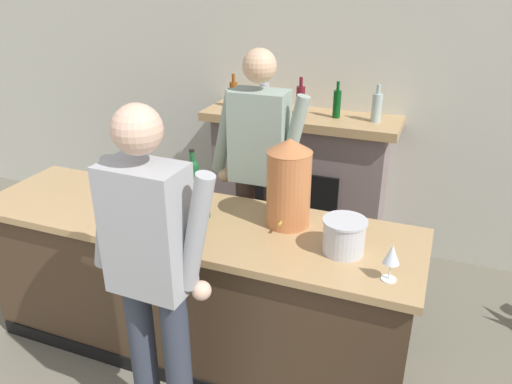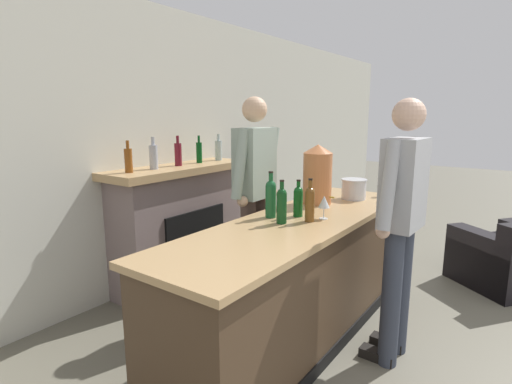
# 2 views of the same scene
# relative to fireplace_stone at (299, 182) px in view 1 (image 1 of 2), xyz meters

# --- Properties ---
(wall_back_panel) EXTENTS (12.00, 0.07, 2.75)m
(wall_back_panel) POSITION_rel_fireplace_stone_xyz_m (-0.24, 0.26, 0.75)
(wall_back_panel) COLOR beige
(wall_back_panel) RESTS_ON ground_plane
(bar_counter) EXTENTS (2.68, 0.76, 0.95)m
(bar_counter) POSITION_rel_fireplace_stone_xyz_m (-0.22, -1.50, -0.14)
(bar_counter) COLOR #453221
(bar_counter) RESTS_ON ground_plane
(fireplace_stone) EXTENTS (1.58, 0.52, 1.51)m
(fireplace_stone) POSITION_rel_fireplace_stone_xyz_m (0.00, 0.00, 0.00)
(fireplace_stone) COLOR slate
(fireplace_stone) RESTS_ON ground_plane
(person_customer) EXTENTS (0.66, 0.31, 1.82)m
(person_customer) POSITION_rel_fireplace_stone_xyz_m (-0.04, -2.18, 0.39)
(person_customer) COLOR #323845
(person_customer) RESTS_ON ground_plane
(person_bartender) EXTENTS (0.66, 0.31, 1.86)m
(person_bartender) POSITION_rel_fireplace_stone_xyz_m (-0.00, -0.94, 0.42)
(person_bartender) COLOR brown
(person_bartender) RESTS_ON ground_plane
(copper_dispenser) EXTENTS (0.25, 0.29, 0.51)m
(copper_dispenser) POSITION_rel_fireplace_stone_xyz_m (0.33, -1.36, 0.59)
(copper_dispenser) COLOR #C07040
(copper_dispenser) RESTS_ON bar_counter
(ice_bucket_steel) EXTENTS (0.23, 0.23, 0.18)m
(ice_bucket_steel) POSITION_rel_fireplace_stone_xyz_m (0.69, -1.54, 0.43)
(ice_bucket_steel) COLOR silver
(ice_bucket_steel) RESTS_ON bar_counter
(wine_bottle_cabernet_heavy) EXTENTS (0.07, 0.07, 0.31)m
(wine_bottle_cabernet_heavy) POSITION_rel_fireplace_stone_xyz_m (-0.23, -1.59, 0.47)
(wine_bottle_cabernet_heavy) COLOR brown
(wine_bottle_cabernet_heavy) RESTS_ON bar_counter
(wine_bottle_riesling_slim) EXTENTS (0.08, 0.08, 0.35)m
(wine_bottle_riesling_slim) POSITION_rel_fireplace_stone_xyz_m (-0.30, -1.30, 0.49)
(wine_bottle_riesling_slim) COLOR #18552B
(wine_bottle_riesling_slim) RESTS_ON bar_counter
(wine_bottle_rose_blush) EXTENTS (0.07, 0.07, 0.31)m
(wine_bottle_rose_blush) POSITION_rel_fireplace_stone_xyz_m (-0.39, -1.45, 0.47)
(wine_bottle_rose_blush) COLOR #0F3D18
(wine_bottle_rose_blush) RESTS_ON bar_counter
(wine_bottle_chardonnay_pale) EXTENTS (0.07, 0.07, 0.28)m
(wine_bottle_chardonnay_pale) POSITION_rel_fireplace_stone_xyz_m (-0.15, -1.45, 0.46)
(wine_bottle_chardonnay_pale) COLOR #104E19
(wine_bottle_chardonnay_pale) RESTS_ON bar_counter
(wine_glass_by_dispenser) EXTENTS (0.08, 0.08, 0.19)m
(wine_glass_by_dispenser) POSITION_rel_fireplace_stone_xyz_m (0.95, -1.72, 0.47)
(wine_glass_by_dispenser) COLOR silver
(wine_glass_by_dispenser) RESTS_ON bar_counter
(wine_glass_mid_counter) EXTENTS (0.08, 0.08, 0.18)m
(wine_glass_mid_counter) POSITION_rel_fireplace_stone_xyz_m (-0.11, -1.64, 0.46)
(wine_glass_mid_counter) COLOR silver
(wine_glass_mid_counter) RESTS_ON bar_counter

